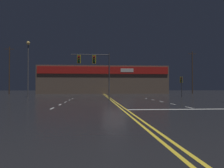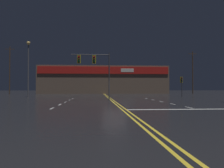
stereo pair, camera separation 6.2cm
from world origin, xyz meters
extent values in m
plane|color=black|center=(0.00, 0.00, 0.00)|extent=(200.00, 200.00, 0.00)
cube|color=gold|center=(-0.15, 0.00, 0.00)|extent=(0.12, 60.00, 0.01)
cube|color=gold|center=(0.15, 0.00, 0.00)|extent=(0.12, 60.00, 0.01)
cube|color=silver|center=(-5.25, -7.20, 0.00)|extent=(0.12, 1.40, 0.01)
cube|color=silver|center=(-5.25, -3.60, 0.00)|extent=(0.12, 1.40, 0.01)
cube|color=silver|center=(-5.25, 0.00, 0.00)|extent=(0.12, 1.40, 0.01)
cube|color=silver|center=(-5.25, 3.60, 0.00)|extent=(0.12, 1.40, 0.01)
cube|color=silver|center=(-5.25, 7.20, 0.00)|extent=(0.12, 1.40, 0.01)
cube|color=silver|center=(5.25, -7.20, 0.00)|extent=(0.12, 1.40, 0.01)
cube|color=silver|center=(5.25, -3.60, 0.00)|extent=(0.12, 1.40, 0.01)
cube|color=silver|center=(5.25, 0.00, 0.00)|extent=(0.12, 1.40, 0.01)
cube|color=silver|center=(5.25, 3.60, 0.00)|extent=(0.12, 1.40, 0.01)
cube|color=silver|center=(5.25, 7.20, 0.00)|extent=(0.12, 1.40, 0.01)
cube|color=silver|center=(5.25, -8.58, 0.00)|extent=(10.07, 0.40, 0.01)
cylinder|color=#38383D|center=(-0.43, 1.89, 2.83)|extent=(0.14, 0.14, 5.67)
cylinder|color=#38383D|center=(-2.64, 1.89, 5.42)|extent=(4.43, 0.10, 0.10)
cube|color=black|center=(-2.20, 1.89, 4.88)|extent=(0.28, 0.24, 0.84)
cube|color=gold|center=(-2.20, 1.89, 4.88)|extent=(0.42, 0.08, 0.99)
sphere|color=red|center=(-2.20, 1.74, 5.13)|extent=(0.17, 0.17, 0.17)
sphere|color=#543707|center=(-2.20, 1.74, 4.88)|extent=(0.17, 0.17, 0.17)
sphere|color=#084513|center=(-2.20, 1.74, 4.63)|extent=(0.17, 0.17, 0.17)
cube|color=black|center=(-3.97, 1.89, 4.88)|extent=(0.28, 0.24, 0.84)
cube|color=gold|center=(-3.97, 1.89, 4.88)|extent=(0.42, 0.08, 0.99)
sphere|color=red|center=(-3.97, 1.74, 5.13)|extent=(0.17, 0.17, 0.17)
sphere|color=#543707|center=(-3.97, 1.74, 4.88)|extent=(0.17, 0.17, 0.17)
sphere|color=#084513|center=(-3.97, 1.74, 4.63)|extent=(0.17, 0.17, 0.17)
cylinder|color=#38383D|center=(12.00, 10.88, 1.65)|extent=(0.13, 0.13, 3.31)
cube|color=black|center=(12.00, 11.06, 2.84)|extent=(0.28, 0.24, 0.84)
cube|color=gold|center=(12.00, 11.06, 2.84)|extent=(0.42, 0.08, 0.99)
sphere|color=red|center=(12.00, 10.90, 3.09)|extent=(0.17, 0.17, 0.17)
sphere|color=#543707|center=(12.00, 10.90, 2.84)|extent=(0.17, 0.17, 0.17)
sphere|color=#084513|center=(12.00, 10.90, 2.59)|extent=(0.17, 0.17, 0.17)
cylinder|color=#59595E|center=(-12.90, 12.33, 4.30)|extent=(0.20, 0.20, 8.60)
sphere|color=#F4C666|center=(-12.90, 12.33, 8.77)|extent=(0.56, 0.56, 0.56)
cube|color=brown|center=(0.00, 34.98, 3.55)|extent=(32.90, 10.00, 7.10)
cube|color=red|center=(0.00, 29.88, 5.86)|extent=(32.24, 0.20, 1.78)
cube|color=white|center=(5.76, 29.83, 5.86)|extent=(3.20, 0.16, 0.90)
cylinder|color=#4C3828|center=(-22.96, 30.95, 5.78)|extent=(0.26, 0.26, 11.56)
cube|color=#4C3828|center=(-22.96, 30.95, 10.96)|extent=(2.20, 0.12, 0.12)
cylinder|color=#4C3828|center=(22.98, 30.95, 5.46)|extent=(0.26, 0.26, 10.93)
cube|color=#4C3828|center=(22.98, 30.95, 10.33)|extent=(2.20, 0.12, 0.12)
camera|label=1|loc=(-2.03, -23.72, 1.54)|focal=35.00mm
camera|label=2|loc=(-1.97, -23.73, 1.54)|focal=35.00mm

